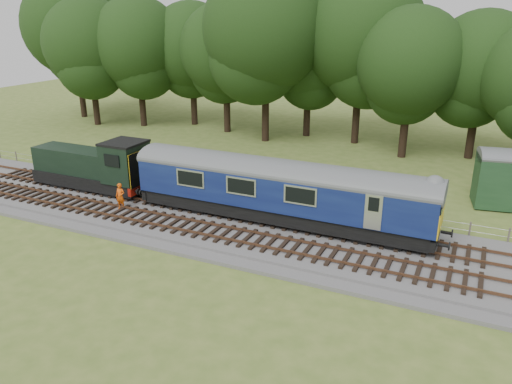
% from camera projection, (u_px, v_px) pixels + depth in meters
% --- Properties ---
extents(ground, '(120.00, 120.00, 0.00)m').
position_uv_depth(ground, '(188.00, 220.00, 30.98)').
color(ground, '#4E6525').
rests_on(ground, ground).
extents(ballast, '(70.00, 7.00, 0.35)m').
position_uv_depth(ballast, '(188.00, 217.00, 30.92)').
color(ballast, '#4C4C4F').
rests_on(ballast, ground).
extents(track_north, '(67.20, 2.40, 0.21)m').
position_uv_depth(track_north, '(199.00, 206.00, 32.04)').
color(track_north, black).
rests_on(track_north, ballast).
extents(track_south, '(67.20, 2.40, 0.21)m').
position_uv_depth(track_south, '(173.00, 223.00, 29.48)').
color(track_south, black).
rests_on(track_south, ballast).
extents(fence, '(64.00, 0.12, 1.00)m').
position_uv_depth(fence, '(222.00, 197.00, 34.82)').
color(fence, '#6B6054').
rests_on(fence, ground).
extents(tree_line, '(70.00, 8.00, 18.00)m').
position_uv_depth(tree_line, '(306.00, 141.00, 49.75)').
color(tree_line, black).
rests_on(tree_line, ground).
extents(dmu_railcar, '(18.05, 2.86, 3.88)m').
position_uv_depth(dmu_railcar, '(280.00, 186.00, 29.09)').
color(dmu_railcar, black).
rests_on(dmu_railcar, ground).
extents(shunter_loco, '(8.91, 2.60, 3.38)m').
position_uv_depth(shunter_loco, '(95.00, 167.00, 34.82)').
color(shunter_loco, black).
rests_on(shunter_loco, ground).
extents(worker, '(0.66, 0.47, 1.70)m').
position_uv_depth(worker, '(120.00, 196.00, 31.50)').
color(worker, '#EC550C').
rests_on(worker, ballast).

